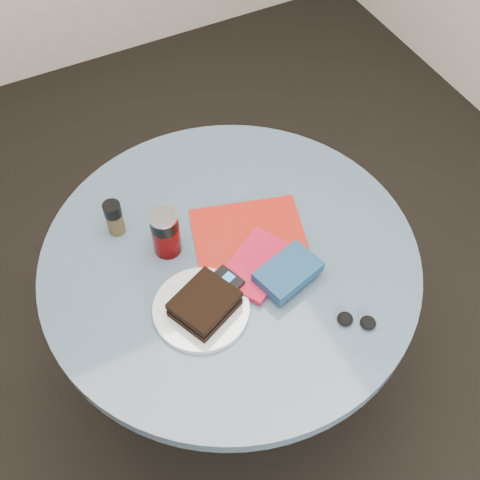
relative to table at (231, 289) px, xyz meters
name	(u,v)px	position (x,y,z in m)	size (l,w,h in m)	color
ground	(233,375)	(0.00, 0.00, -0.59)	(4.00, 4.00, 0.00)	black
table	(231,289)	(0.00, 0.00, 0.00)	(1.00, 1.00, 0.75)	black
plate	(201,309)	(-0.14, -0.12, 0.17)	(0.24, 0.24, 0.02)	white
sandwich	(205,304)	(-0.13, -0.13, 0.20)	(0.18, 0.17, 0.05)	black
soda_can	(166,233)	(-0.14, 0.09, 0.23)	(0.08, 0.08, 0.14)	#580404
pepper_grinder	(114,218)	(-0.23, 0.21, 0.22)	(0.05, 0.05, 0.11)	#44391D
magazine	(249,234)	(0.08, 0.04, 0.17)	(0.30, 0.22, 0.01)	#9F180E
red_book	(258,265)	(0.05, -0.07, 0.18)	(0.20, 0.13, 0.02)	#AD0D2D
novel	(288,272)	(0.10, -0.13, 0.20)	(0.16, 0.10, 0.03)	navy
mp3_player	(228,279)	(-0.04, -0.08, 0.19)	(0.07, 0.09, 0.01)	black
headphones	(357,321)	(0.18, -0.32, 0.17)	(0.10, 0.09, 0.02)	black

